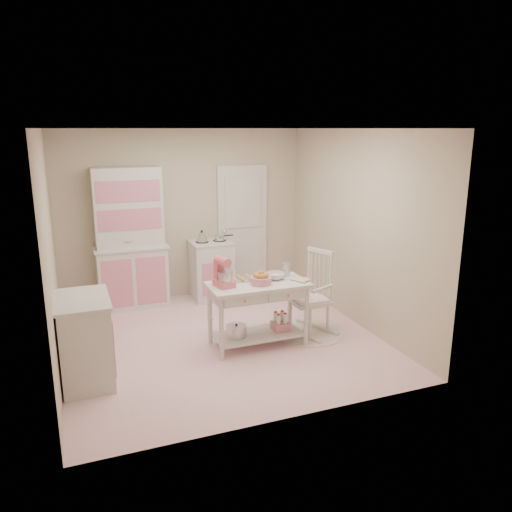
{
  "coord_description": "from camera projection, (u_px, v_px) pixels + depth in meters",
  "views": [
    {
      "loc": [
        -1.7,
        -5.61,
        2.6
      ],
      "look_at": [
        0.54,
        0.21,
        1.0
      ],
      "focal_mm": 35.0,
      "sensor_mm": 36.0,
      "label": 1
    }
  ],
  "objects": [
    {
      "name": "metal_pitcher",
      "position": [
        286.0,
        269.0,
        6.25
      ],
      "size": [
        0.1,
        0.1,
        0.17
      ],
      "primitive_type": "cylinder",
      "color": "silver",
      "rests_on": "work_table"
    },
    {
      "name": "stand_mixer",
      "position": [
        224.0,
        273.0,
        5.81
      ],
      "size": [
        0.26,
        0.32,
        0.34
      ],
      "primitive_type": "cube",
      "rotation": [
        0.0,
        0.0,
        0.25
      ],
      "color": "#E25F70",
      "rests_on": "work_table"
    },
    {
      "name": "bread_basket",
      "position": [
        261.0,
        281.0,
        5.93
      ],
      "size": [
        0.25,
        0.25,
        0.09
      ],
      "primitive_type": "cylinder",
      "color": "pink",
      "rests_on": "work_table"
    },
    {
      "name": "stove",
      "position": [
        212.0,
        270.0,
        7.77
      ],
      "size": [
        0.62,
        0.57,
        0.92
      ],
      "primitive_type": "cube",
      "color": "silver",
      "rests_on": "ground"
    },
    {
      "name": "door",
      "position": [
        242.0,
        229.0,
        8.08
      ],
      "size": [
        0.82,
        0.05,
        2.04
      ],
      "primitive_type": "cube",
      "color": "silver",
      "rests_on": "ground"
    },
    {
      "name": "work_table",
      "position": [
        258.0,
        314.0,
        6.08
      ],
      "size": [
        1.2,
        0.6,
        0.8
      ],
      "primitive_type": "cube",
      "color": "silver",
      "rests_on": "ground"
    },
    {
      "name": "recipe_book",
      "position": [
        296.0,
        281.0,
        6.02
      ],
      "size": [
        0.25,
        0.28,
        0.02
      ],
      "primitive_type": "imported",
      "rotation": [
        0.0,
        0.0,
        0.49
      ],
      "color": "silver",
      "rests_on": "work_table"
    },
    {
      "name": "base_cabinet",
      "position": [
        85.0,
        340.0,
        5.2
      ],
      "size": [
        0.54,
        0.84,
        0.92
      ],
      "primitive_type": "cube",
      "color": "silver",
      "rests_on": "ground"
    },
    {
      "name": "mixing_bowl",
      "position": [
        275.0,
        276.0,
        6.13
      ],
      "size": [
        0.25,
        0.25,
        0.08
      ],
      "primitive_type": "imported",
      "color": "silver",
      "rests_on": "work_table"
    },
    {
      "name": "rocking_chair",
      "position": [
        309.0,
        293.0,
        6.4
      ],
      "size": [
        0.73,
        0.85,
        1.1
      ],
      "primitive_type": "cube",
      "rotation": [
        0.0,
        0.0,
        0.41
      ],
      "color": "silver",
      "rests_on": "ground"
    },
    {
      "name": "cookie_tray",
      "position": [
        241.0,
        280.0,
        6.09
      ],
      "size": [
        0.34,
        0.24,
        0.02
      ],
      "primitive_type": "cube",
      "color": "silver",
      "rests_on": "work_table"
    },
    {
      "name": "lace_rug",
      "position": [
        308.0,
        332.0,
        6.53
      ],
      "size": [
        0.92,
        0.92,
        0.01
      ],
      "primitive_type": "cylinder",
      "color": "white",
      "rests_on": "ground"
    },
    {
      "name": "room_shell",
      "position": [
        219.0,
        211.0,
        5.9
      ],
      "size": [
        3.84,
        3.84,
        2.62
      ],
      "color": "pink",
      "rests_on": "ground"
    },
    {
      "name": "hutch",
      "position": [
        130.0,
        239.0,
        7.25
      ],
      "size": [
        1.06,
        0.5,
        2.08
      ],
      "primitive_type": "cube",
      "color": "silver",
      "rests_on": "ground"
    }
  ]
}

